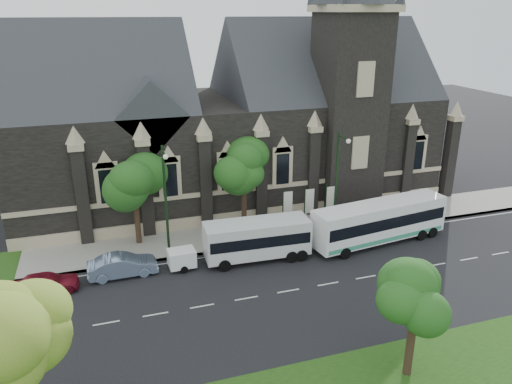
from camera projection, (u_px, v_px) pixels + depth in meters
name	position (u px, v px, depth m)	size (l,w,h in m)	color
ground	(246.00, 298.00, 32.85)	(160.00, 160.00, 0.00)	black
sidewalk	(213.00, 238.00, 41.30)	(80.00, 5.00, 0.15)	#9B978D
museum	(240.00, 118.00, 48.25)	(40.00, 17.70, 29.90)	black
tree_park_near	(24.00, 325.00, 19.40)	(4.42, 4.42, 8.56)	black
tree_park_east	(417.00, 295.00, 24.71)	(3.40, 3.40, 6.28)	black
tree_walk_right	(245.00, 165.00, 41.32)	(4.08, 4.08, 7.80)	black
tree_walk_left	(136.00, 177.00, 38.73)	(3.91, 3.91, 7.64)	black
street_lamp_near	(338.00, 179.00, 40.29)	(0.36, 1.88, 9.00)	black
street_lamp_mid	(166.00, 197.00, 36.25)	(0.36, 1.88, 9.00)	black
banner_flag_left	(286.00, 206.00, 41.87)	(0.90, 0.10, 4.00)	black
banner_flag_center	(308.00, 204.00, 42.45)	(0.90, 0.10, 4.00)	black
banner_flag_right	(329.00, 201.00, 43.03)	(0.90, 0.10, 4.00)	black
tour_coach	(380.00, 221.00, 40.18)	(12.05, 4.04, 3.45)	white
shuttle_bus	(257.00, 238.00, 37.51)	(8.12, 3.11, 3.09)	silver
box_trailer	(182.00, 258.00, 36.36)	(2.86, 1.68, 1.51)	white
sedan	(123.00, 265.00, 35.42)	(1.71, 4.91, 1.62)	#778CAD
car_far_red	(45.00, 283.00, 33.30)	(1.75, 4.34, 1.48)	maroon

